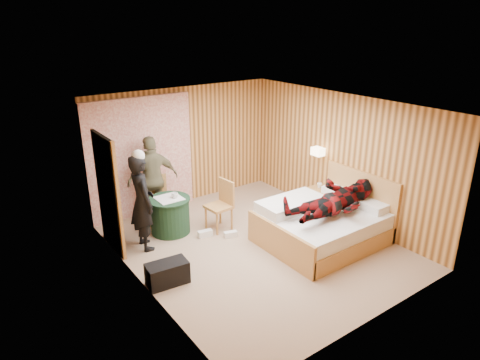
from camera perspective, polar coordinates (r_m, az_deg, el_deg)
floor at (r=7.71m, az=1.97°, el=-8.73°), size 4.20×5.00×0.01m
ceiling at (r=6.84m, az=2.23°, el=9.84°), size 4.20×5.00×0.01m
wall_back at (r=9.18m, az=-7.51°, el=4.49°), size 4.20×0.02×2.50m
wall_left at (r=6.21m, az=-13.47°, el=-4.01°), size 0.02×5.00×2.50m
wall_right at (r=8.56m, az=13.31°, el=2.90°), size 0.02×5.00×2.50m
curtain at (r=8.73m, az=-13.04°, el=2.92°), size 2.20×0.08×2.40m
doorway at (r=7.53m, az=-17.21°, el=-1.78°), size 0.06×0.90×2.05m
wall_lamp at (r=8.71m, az=10.36°, el=3.77°), size 0.26×0.24×0.16m
bed at (r=7.87m, az=11.00°, el=-5.75°), size 2.10×1.66×1.14m
nightstand at (r=8.84m, az=11.01°, el=-2.92°), size 0.44×0.60×0.58m
round_table at (r=8.12m, az=-9.32°, el=-4.62°), size 0.78×0.78×0.69m
chair_far at (r=8.58m, az=-11.07°, el=-1.94°), size 0.55×0.55×0.93m
chair_near at (r=8.09m, az=-2.41°, el=-2.82°), size 0.47×0.47×0.96m
duffel_bag at (r=6.71m, az=-9.66°, el=-12.16°), size 0.65×0.39×0.35m
sneaker_left at (r=8.00m, az=-4.67°, el=-7.13°), size 0.28×0.15×0.12m
sneaker_right at (r=7.96m, az=-1.26°, el=-7.25°), size 0.26×0.16×0.11m
woman_standing at (r=7.48m, az=-12.92°, el=-2.93°), size 0.45×0.65×1.71m
man_at_table at (r=8.48m, az=-11.52°, el=0.09°), size 1.05×0.52×1.72m
man_on_bed at (r=7.48m, az=12.76°, el=-1.70°), size 0.86×0.67×1.77m
book_lower at (r=8.70m, az=11.37°, el=-1.28°), size 0.20×0.25×0.02m
book_upper at (r=8.69m, az=11.38°, el=-1.15°), size 0.17×0.23×0.02m
cup_nightstand at (r=8.80m, az=10.54°, el=-0.71°), size 0.13×0.13×0.09m
cup_table at (r=7.96m, az=-8.68°, el=-2.02°), size 0.14×0.14×0.10m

